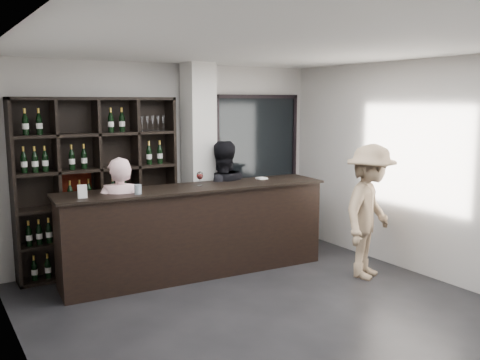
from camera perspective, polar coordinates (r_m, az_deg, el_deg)
floor at (r=5.79m, az=4.24°, el=-15.12°), size 5.00×5.50×0.01m
wine_shelf at (r=7.19m, az=-15.59°, el=-0.65°), size 2.20×0.35×2.40m
structural_column at (r=7.63m, az=-4.62°, el=2.08°), size 0.40×0.40×2.90m
glass_panel at (r=8.44m, az=1.91°, el=2.41°), size 1.60×0.08×2.10m
tasting_counter at (r=6.95m, az=-4.91°, el=-5.65°), size 3.68×0.75×1.21m
taster_pink at (r=6.61m, az=-13.22°, el=-4.66°), size 0.72×0.61×1.66m
taster_black at (r=7.54m, az=-2.07°, el=-2.32°), size 1.00×0.86×1.77m
customer at (r=6.96m, az=14.34°, el=-3.46°), size 1.33×1.07×1.79m
wine_glass at (r=6.85m, az=-4.53°, el=0.23°), size 0.11×0.11×0.22m
spit_cup at (r=6.36m, az=-11.40°, el=-1.03°), size 0.10×0.10×0.12m
napkin_stack at (r=7.45m, az=2.43°, el=0.19°), size 0.13×0.13×0.02m
card_stand at (r=6.26m, az=-17.29°, el=-1.24°), size 0.11×0.06×0.16m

